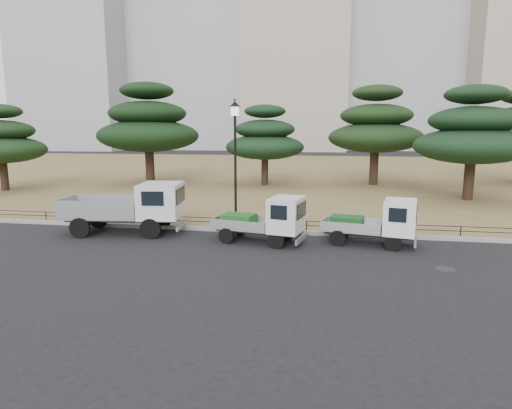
% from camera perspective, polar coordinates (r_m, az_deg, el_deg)
% --- Properties ---
extents(ground, '(220.00, 220.00, 0.00)m').
position_cam_1_polar(ground, '(15.53, -1.27, -5.96)').
color(ground, black).
extents(lawn, '(120.00, 56.00, 0.15)m').
position_cam_1_polar(lawn, '(45.55, 6.21, 4.45)').
color(lawn, olive).
rests_on(lawn, ground).
extents(curb, '(120.00, 0.25, 0.16)m').
position_cam_1_polar(curb, '(17.99, 0.33, -3.52)').
color(curb, gray).
rests_on(curb, ground).
extents(truck_large, '(5.03, 2.51, 2.10)m').
position_cam_1_polar(truck_large, '(18.42, -16.38, -0.14)').
color(truck_large, black).
rests_on(truck_large, ground).
extents(truck_kei_front, '(3.60, 2.07, 1.79)m').
position_cam_1_polar(truck_kei_front, '(16.23, 1.26, -2.03)').
color(truck_kei_front, black).
rests_on(truck_kei_front, ground).
extents(truck_kei_rear, '(3.54, 2.00, 1.74)m').
position_cam_1_polar(truck_kei_rear, '(16.53, 15.73, -2.26)').
color(truck_kei_rear, black).
rests_on(truck_kei_rear, ground).
extents(street_lamp, '(0.47, 0.47, 5.27)m').
position_cam_1_polar(street_lamp, '(18.01, -2.79, 8.17)').
color(street_lamp, black).
rests_on(street_lamp, lawn).
extents(pipe_fence, '(38.00, 0.04, 0.40)m').
position_cam_1_polar(pipe_fence, '(18.06, 0.41, -2.30)').
color(pipe_fence, black).
rests_on(pipe_fence, lawn).
extents(tarp_pile, '(1.70, 1.44, 0.97)m').
position_cam_1_polar(tarp_pile, '(20.86, -18.51, -0.89)').
color(tarp_pile, '#1654AC').
rests_on(tarp_pile, lawn).
extents(manhole, '(0.60, 0.60, 0.01)m').
position_cam_1_polar(manhole, '(14.56, 23.95, -7.88)').
color(manhole, '#2D2D30').
rests_on(manhole, ground).
extents(pine_west_far, '(5.84, 5.84, 5.90)m').
position_cam_1_polar(pine_west_far, '(34.38, -30.88, 7.28)').
color(pine_west_far, black).
rests_on(pine_west_far, lawn).
extents(pine_west_near, '(7.78, 7.78, 7.78)m').
position_cam_1_polar(pine_west_near, '(34.75, -14.17, 10.14)').
color(pine_west_near, black).
rests_on(pine_west_near, lawn).
extents(pine_center_left, '(5.94, 5.94, 6.04)m').
position_cam_1_polar(pine_center_left, '(32.66, 1.19, 8.72)').
color(pine_center_left, black).
rests_on(pine_center_left, lawn).
extents(pine_center_right, '(7.05, 7.05, 7.48)m').
position_cam_1_polar(pine_center_right, '(33.99, 15.67, 9.83)').
color(pine_center_right, black).
rests_on(pine_center_right, lawn).
extents(pine_east_near, '(6.66, 6.66, 6.72)m').
position_cam_1_polar(pine_east_near, '(28.39, 26.93, 8.34)').
color(pine_east_near, black).
rests_on(pine_east_near, lawn).
extents(tower_far_west, '(24.00, 20.00, 65.00)m').
position_cam_1_polar(tower_far_west, '(114.53, -22.81, 23.29)').
color(tower_far_west, '#A0A0A5').
rests_on(tower_far_west, ground).
extents(tower_center_left, '(22.00, 20.00, 55.00)m').
position_cam_1_polar(tower_center_left, '(102.66, 5.66, 22.77)').
color(tower_center_left, '#AAA08C').
rests_on(tower_center_left, ground).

